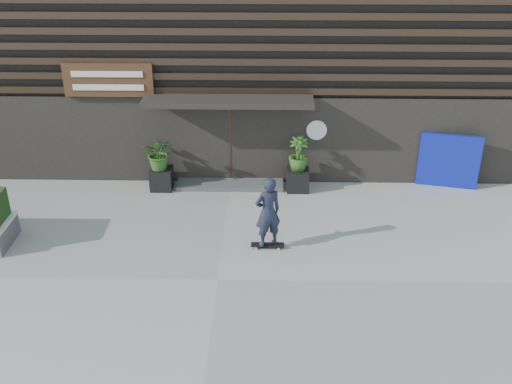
{
  "coord_description": "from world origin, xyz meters",
  "views": [
    {
      "loc": [
        1.04,
        -10.8,
        7.6
      ],
      "look_at": [
        0.79,
        2.04,
        1.1
      ],
      "focal_mm": 42.52,
      "sensor_mm": 36.0,
      "label": 1
    }
  ],
  "objects_px": {
    "planter_pot_right": "(298,180)",
    "skateboarder": "(268,212)",
    "planter_pot_left": "(162,179)",
    "blue_tarp": "(449,161)"
  },
  "relations": [
    {
      "from": "planter_pot_right",
      "to": "blue_tarp",
      "type": "bearing_deg",
      "value": 4.09
    },
    {
      "from": "planter_pot_left",
      "to": "blue_tarp",
      "type": "height_order",
      "value": "blue_tarp"
    },
    {
      "from": "planter_pot_left",
      "to": "planter_pot_right",
      "type": "bearing_deg",
      "value": 0.0
    },
    {
      "from": "planter_pot_right",
      "to": "skateboarder",
      "type": "height_order",
      "value": "skateboarder"
    },
    {
      "from": "planter_pot_left",
      "to": "skateboarder",
      "type": "relative_size",
      "value": 0.33
    },
    {
      "from": "planter_pot_right",
      "to": "blue_tarp",
      "type": "height_order",
      "value": "blue_tarp"
    },
    {
      "from": "skateboarder",
      "to": "planter_pot_right",
      "type": "bearing_deg",
      "value": 74.97
    },
    {
      "from": "planter_pot_left",
      "to": "skateboarder",
      "type": "height_order",
      "value": "skateboarder"
    },
    {
      "from": "blue_tarp",
      "to": "skateboarder",
      "type": "xyz_separation_m",
      "value": [
        -5.03,
        -3.38,
        0.18
      ]
    },
    {
      "from": "planter_pot_right",
      "to": "blue_tarp",
      "type": "xyz_separation_m",
      "value": [
        4.2,
        0.3,
        0.48
      ]
    }
  ]
}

